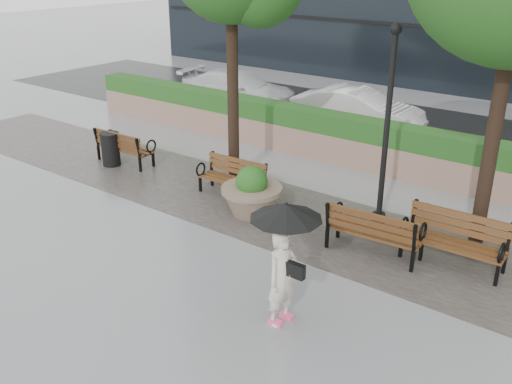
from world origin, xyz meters
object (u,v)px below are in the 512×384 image
Objects in this scene: bench_1 at (232,185)px; bench_0 at (125,154)px; lamppost at (385,143)px; planter_left at (252,196)px; bench_2 at (373,241)px; pedestrian at (284,252)px; bench_3 at (452,251)px; car_left at (239,89)px; car_right at (357,110)px; trash_bin at (111,150)px.

bench_0 is at bearing 177.46° from bench_1.
planter_left is at bearing -154.75° from lamppost.
pedestrian is (-0.16, -2.91, 0.97)m from bench_2.
bench_3 is at bearing 177.96° from bench_0.
car_right is (5.23, -0.25, 0.04)m from car_left.
trash_bin is 0.19× the size of car_left.
planter_left is at bearing -4.76° from bench_2.
bench_3 is 13.00m from car_left.
car_right is (-3.78, 6.11, -1.20)m from lamppost.
lamppost is at bearing -136.11° from car_left.
bench_3 is 1.39× the size of planter_left.
car_left is at bearing 145.41° from bench_3.
bench_2 is 8.20m from trash_bin.
trash_bin is at bearing -5.71° from bench_2.
planter_left reaches higher than bench_2.
pedestrian is at bearing 82.77° from bench_2.
car_left reaches higher than bench_1.
bench_0 is 9.41m from bench_3.
bench_1 is 4.03m from lamppost.
car_right is (3.93, 7.13, 0.27)m from trash_bin.
bench_1 is at bearing 175.94° from car_right.
trash_bin is at bearing 78.49° from pedestrian.
planter_left is 0.30× the size of car_left.
pedestrian is (7.85, -3.49, 0.98)m from bench_0.
bench_2 is 8.52m from car_right.
lamppost reaches higher than bench_0.
bench_2 is 0.44× the size of car_right.
pedestrian is (9.33, -10.53, 0.59)m from car_left.
pedestrian reaches higher than car_left.
pedestrian is (-1.56, -3.43, 0.96)m from bench_3.
pedestrian is (0.32, -4.16, -0.65)m from lamppost.
bench_3 is 2.58m from lamppost.
car_right is at bearing -120.60° from bench_0.
bench_0 reaches higher than trash_bin.
trash_bin is (-4.09, -0.37, 0.18)m from bench_1.
bench_0 is at bearing 178.12° from bench_3.
car_right reaches higher than car_left.
car_right is at bearing 31.65° from pedestrian.
bench_0 is at bearing -174.91° from lamppost.
bench_2 is 0.92× the size of pedestrian.
lamppost is (-0.48, 1.25, 1.62)m from bench_2.
pedestrian is (3.95, -3.51, 1.00)m from bench_1.
planter_left reaches higher than trash_bin.
planter_left is (-4.46, -0.48, 0.15)m from bench_3.
trash_bin is at bearing 179.06° from car_left.
car_left reaches higher than trash_bin.
bench_3 reaches higher than trash_bin.
car_left is at bearing -42.81° from bench_2.
bench_1 is at bearing -169.80° from lamppost.
bench_0 reaches higher than bench_1.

